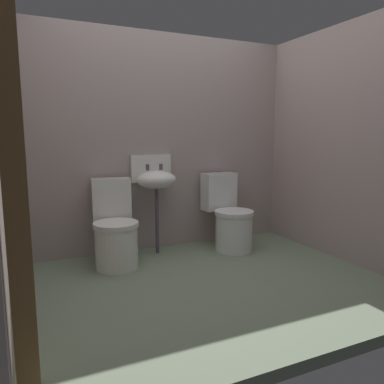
# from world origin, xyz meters

# --- Properties ---
(ground_plane) EXTENTS (3.24, 2.44, 0.08)m
(ground_plane) POSITION_xyz_m (0.00, 0.00, -0.04)
(ground_plane) COLOR gray
(wall_back) EXTENTS (3.24, 0.10, 2.20)m
(wall_back) POSITION_xyz_m (0.00, 1.07, 1.10)
(wall_back) COLOR #A3908C
(wall_back) RESTS_ON ground
(wall_right) EXTENTS (0.10, 2.24, 2.20)m
(wall_right) POSITION_xyz_m (1.47, 0.10, 1.10)
(wall_right) COLOR #A7918E
(wall_right) RESTS_ON ground
(wooden_door_post) EXTENTS (0.10, 0.10, 2.20)m
(wooden_door_post) POSITION_xyz_m (-1.35, -0.87, 1.10)
(wooden_door_post) COLOR brown
(wooden_door_post) RESTS_ON ground
(toilet_left) EXTENTS (0.44, 0.62, 0.78)m
(toilet_left) POSITION_xyz_m (-0.59, 0.67, 0.32)
(toilet_left) COLOR white
(toilet_left) RESTS_ON ground
(toilet_right) EXTENTS (0.42, 0.61, 0.78)m
(toilet_right) POSITION_xyz_m (0.62, 0.67, 0.32)
(toilet_right) COLOR white
(toilet_right) RESTS_ON ground
(sink) EXTENTS (0.42, 0.34, 0.99)m
(sink) POSITION_xyz_m (-0.12, 0.86, 0.75)
(sink) COLOR #4E4253
(sink) RESTS_ON ground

